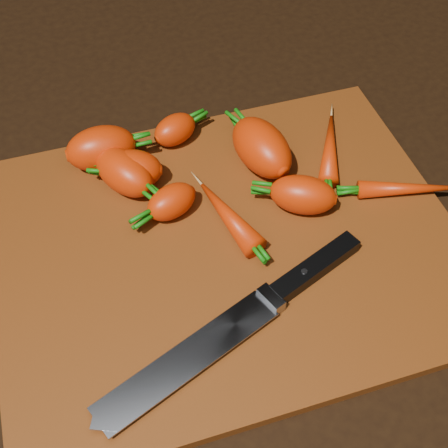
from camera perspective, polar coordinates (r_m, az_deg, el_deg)
name	(u,v)px	position (r m, az deg, el deg)	size (l,w,h in m)	color
ground	(227,251)	(0.69, 0.25, -2.46)	(2.00, 2.00, 0.01)	black
cutting_board	(227,245)	(0.68, 0.25, -1.91)	(0.50, 0.40, 0.01)	brown
carrot_0	(101,148)	(0.75, -11.17, 6.81)	(0.08, 0.05, 0.05)	red
carrot_1	(132,170)	(0.72, -8.40, 4.94)	(0.07, 0.05, 0.05)	red
carrot_2	(124,172)	(0.72, -9.12, 4.71)	(0.08, 0.05, 0.05)	red
carrot_3	(262,147)	(0.73, 3.46, 7.01)	(0.10, 0.06, 0.06)	red
carrot_4	(172,202)	(0.69, -4.82, 2.05)	(0.06, 0.04, 0.04)	red
carrot_5	(175,130)	(0.77, -4.51, 8.60)	(0.06, 0.04, 0.04)	red
carrot_6	(303,195)	(0.69, 7.23, 2.66)	(0.07, 0.04, 0.04)	red
carrot_7	(330,148)	(0.77, 9.65, 6.91)	(0.11, 0.02, 0.02)	red
carrot_8	(410,189)	(0.74, 16.65, 3.12)	(0.12, 0.02, 0.02)	red
carrot_9	(228,215)	(0.68, 0.36, 0.79)	(0.11, 0.03, 0.03)	red
knife	(204,347)	(0.60, -1.82, -11.20)	(0.31, 0.14, 0.02)	gray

